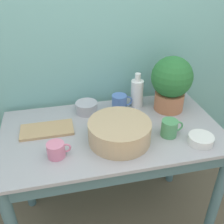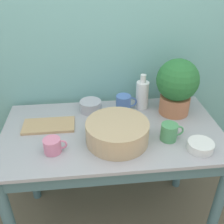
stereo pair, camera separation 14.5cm
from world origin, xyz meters
name	(u,v)px [view 2 (the right image)]	position (x,y,z in m)	size (l,w,h in m)	color
wall_back	(105,46)	(0.00, 0.75, 1.20)	(6.00, 0.05, 2.40)	#70ADA8
counter_table	(112,155)	(0.00, 0.32, 0.66)	(1.26, 0.69, 0.83)	slate
potted_plant	(177,85)	(0.41, 0.50, 1.02)	(0.26, 0.26, 0.35)	#B7704C
bowl_wash_large	(117,132)	(0.02, 0.24, 0.89)	(0.34, 0.34, 0.12)	tan
bottle_tall	(142,94)	(0.22, 0.58, 0.93)	(0.08, 0.08, 0.23)	white
mug_pink	(53,146)	(-0.32, 0.18, 0.87)	(0.12, 0.09, 0.08)	pink
mug_blue	(124,103)	(0.10, 0.56, 0.88)	(0.13, 0.10, 0.10)	#4C70B7
mug_green	(169,132)	(0.30, 0.22, 0.88)	(0.13, 0.09, 0.10)	#4C935B
bowl_small_enamel_white	(200,146)	(0.44, 0.12, 0.85)	(0.14, 0.14, 0.04)	silver
bowl_small_steel	(91,106)	(-0.11, 0.57, 0.87)	(0.14, 0.14, 0.07)	#A8A8B2
tray_board	(49,125)	(-0.37, 0.42, 0.84)	(0.30, 0.15, 0.02)	tan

